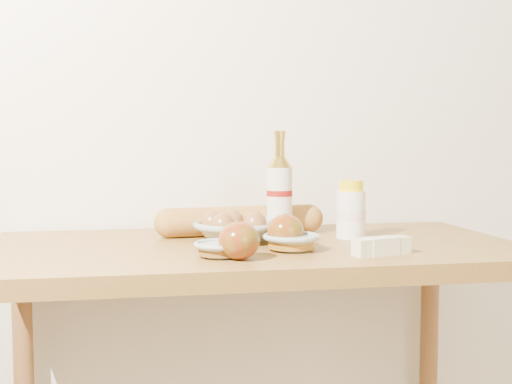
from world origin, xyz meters
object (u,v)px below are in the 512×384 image
table (254,297)px  baguette (241,221)px  cream_bottle (351,211)px  egg_bowl (236,229)px  bourbon_bottle (279,194)px

table → baguette: bearing=92.9°
cream_bottle → egg_bowl: size_ratio=0.60×
egg_bowl → table: bearing=-52.3°
bourbon_bottle → cream_bottle: 0.18m
cream_bottle → baguette: cream_bottle is taller
cream_bottle → bourbon_bottle: bearing=171.4°
bourbon_bottle → cream_bottle: size_ratio=1.85×
cream_bottle → egg_bowl: 0.28m
table → cream_bottle: (0.24, 0.05, 0.19)m
cream_bottle → baguette: size_ratio=0.32×
cream_bottle → baguette: (-0.25, 0.09, -0.03)m
baguette → table: bearing=-92.5°
table → bourbon_bottle: bourbon_bottle is taller
bourbon_bottle → baguette: 0.12m
cream_bottle → baguette: 0.27m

